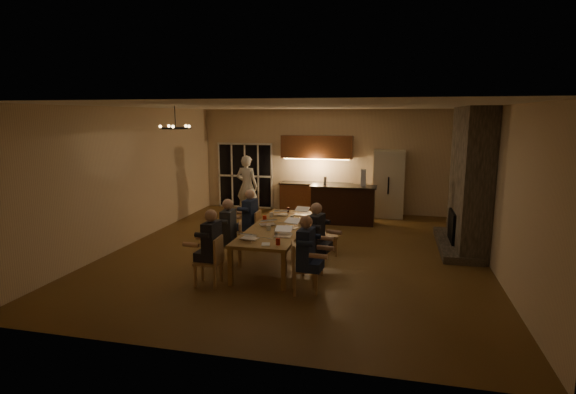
# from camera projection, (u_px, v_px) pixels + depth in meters

# --- Properties ---
(floor) EXTENTS (9.00, 9.00, 0.00)m
(floor) POSITION_uv_depth(u_px,v_px,m) (297.00, 252.00, 10.01)
(floor) COLOR brown
(floor) RESTS_ON ground
(back_wall) EXTENTS (8.00, 0.04, 3.20)m
(back_wall) POSITION_uv_depth(u_px,v_px,m) (327.00, 161.00, 14.04)
(back_wall) COLOR beige
(back_wall) RESTS_ON ground
(left_wall) EXTENTS (0.04, 9.00, 3.20)m
(left_wall) POSITION_uv_depth(u_px,v_px,m) (131.00, 176.00, 10.63)
(left_wall) COLOR beige
(left_wall) RESTS_ON ground
(right_wall) EXTENTS (0.04, 9.00, 3.20)m
(right_wall) POSITION_uv_depth(u_px,v_px,m) (497.00, 188.00, 8.81)
(right_wall) COLOR beige
(right_wall) RESTS_ON ground
(ceiling) EXTENTS (8.00, 9.00, 0.04)m
(ceiling) POSITION_uv_depth(u_px,v_px,m) (297.00, 105.00, 9.43)
(ceiling) COLOR white
(ceiling) RESTS_ON back_wall
(french_doors) EXTENTS (1.86, 0.08, 2.10)m
(french_doors) POSITION_uv_depth(u_px,v_px,m) (245.00, 176.00, 14.71)
(french_doors) COLOR black
(french_doors) RESTS_ON ground
(fireplace) EXTENTS (0.58, 2.50, 3.20)m
(fireplace) POSITION_uv_depth(u_px,v_px,m) (470.00, 179.00, 10.03)
(fireplace) COLOR #5E544A
(fireplace) RESTS_ON ground
(kitchenette) EXTENTS (2.24, 0.68, 2.40)m
(kitchenette) POSITION_uv_depth(u_px,v_px,m) (316.00, 175.00, 13.88)
(kitchenette) COLOR brown
(kitchenette) RESTS_ON ground
(refrigerator) EXTENTS (0.90, 0.68, 2.00)m
(refrigerator) POSITION_uv_depth(u_px,v_px,m) (389.00, 184.00, 13.37)
(refrigerator) COLOR beige
(refrigerator) RESTS_ON ground
(dining_table) EXTENTS (1.10, 3.23, 0.75)m
(dining_table) POSITION_uv_depth(u_px,v_px,m) (279.00, 243.00, 9.38)
(dining_table) COLOR #A48141
(dining_table) RESTS_ON ground
(bar_island) EXTENTS (1.84, 0.69, 1.08)m
(bar_island) POSITION_uv_depth(u_px,v_px,m) (343.00, 205.00, 12.61)
(bar_island) COLOR black
(bar_island) RESTS_ON ground
(chair_left_near) EXTENTS (0.46, 0.46, 0.89)m
(chair_left_near) POSITION_uv_depth(u_px,v_px,m) (208.00, 261.00, 8.02)
(chair_left_near) COLOR tan
(chair_left_near) RESTS_ON ground
(chair_left_mid) EXTENTS (0.55, 0.55, 0.89)m
(chair_left_mid) POSITION_uv_depth(u_px,v_px,m) (231.00, 244.00, 9.11)
(chair_left_mid) COLOR tan
(chair_left_mid) RESTS_ON ground
(chair_left_far) EXTENTS (0.45, 0.45, 0.89)m
(chair_left_far) POSITION_uv_depth(u_px,v_px,m) (250.00, 230.00, 10.18)
(chair_left_far) COLOR tan
(chair_left_far) RESTS_ON ground
(chair_right_near) EXTENTS (0.54, 0.54, 0.89)m
(chair_right_near) POSITION_uv_depth(u_px,v_px,m) (305.00, 268.00, 7.68)
(chair_right_near) COLOR tan
(chair_right_near) RESTS_ON ground
(chair_right_mid) EXTENTS (0.52, 0.52, 0.89)m
(chair_right_mid) POSITION_uv_depth(u_px,v_px,m) (313.00, 250.00, 8.66)
(chair_right_mid) COLOR tan
(chair_right_mid) RESTS_ON ground
(chair_right_far) EXTENTS (0.54, 0.54, 0.89)m
(chair_right_far) POSITION_uv_depth(u_px,v_px,m) (327.00, 235.00, 9.79)
(chair_right_far) COLOR tan
(chair_right_far) RESTS_ON ground
(person_left_near) EXTENTS (0.63, 0.63, 1.38)m
(person_left_near) POSITION_uv_depth(u_px,v_px,m) (212.00, 247.00, 8.02)
(person_left_near) COLOR #202229
(person_left_near) RESTS_ON ground
(person_right_near) EXTENTS (0.65, 0.65, 1.38)m
(person_right_near) POSITION_uv_depth(u_px,v_px,m) (306.00, 255.00, 7.54)
(person_right_near) COLOR navy
(person_right_near) RESTS_ON ground
(person_left_mid) EXTENTS (0.63, 0.63, 1.38)m
(person_left_mid) POSITION_uv_depth(u_px,v_px,m) (228.00, 233.00, 9.01)
(person_left_mid) COLOR #32363B
(person_left_mid) RESTS_ON ground
(person_right_mid) EXTENTS (0.71, 0.71, 1.38)m
(person_right_mid) POSITION_uv_depth(u_px,v_px,m) (316.00, 238.00, 8.61)
(person_right_mid) COLOR #202229
(person_right_mid) RESTS_ON ground
(person_left_far) EXTENTS (0.65, 0.65, 1.38)m
(person_left_far) POSITION_uv_depth(u_px,v_px,m) (250.00, 220.00, 10.13)
(person_left_far) COLOR navy
(person_left_far) RESTS_ON ground
(standing_person) EXTENTS (0.73, 0.53, 1.84)m
(standing_person) POSITION_uv_depth(u_px,v_px,m) (247.00, 186.00, 13.46)
(standing_person) COLOR silver
(standing_person) RESTS_ON ground
(chandelier) EXTENTS (0.63, 0.63, 0.03)m
(chandelier) POSITION_uv_depth(u_px,v_px,m) (176.00, 128.00, 9.23)
(chandelier) COLOR black
(chandelier) RESTS_ON ceiling
(laptop_a) EXTENTS (0.35, 0.32, 0.23)m
(laptop_a) POSITION_uv_depth(u_px,v_px,m) (249.00, 233.00, 8.31)
(laptop_a) COLOR silver
(laptop_a) RESTS_ON dining_table
(laptop_b) EXTENTS (0.33, 0.30, 0.23)m
(laptop_b) POSITION_uv_depth(u_px,v_px,m) (283.00, 231.00, 8.48)
(laptop_b) COLOR silver
(laptop_b) RESTS_ON dining_table
(laptop_c) EXTENTS (0.42, 0.40, 0.23)m
(laptop_c) POSITION_uv_depth(u_px,v_px,m) (267.00, 220.00, 9.38)
(laptop_c) COLOR silver
(laptop_c) RESTS_ON dining_table
(laptop_d) EXTENTS (0.39, 0.36, 0.23)m
(laptop_d) POSITION_uv_depth(u_px,v_px,m) (290.00, 222.00, 9.15)
(laptop_d) COLOR silver
(laptop_d) RESTS_ON dining_table
(laptop_e) EXTENTS (0.39, 0.37, 0.23)m
(laptop_e) POSITION_uv_depth(u_px,v_px,m) (281.00, 210.00, 10.32)
(laptop_e) COLOR silver
(laptop_e) RESTS_ON dining_table
(laptop_f) EXTENTS (0.36, 0.32, 0.23)m
(laptop_f) POSITION_uv_depth(u_px,v_px,m) (301.00, 210.00, 10.30)
(laptop_f) COLOR silver
(laptop_f) RESTS_ON dining_table
(mug_front) EXTENTS (0.09, 0.09, 0.10)m
(mug_front) POSITION_uv_depth(u_px,v_px,m) (269.00, 228.00, 8.95)
(mug_front) COLOR silver
(mug_front) RESTS_ON dining_table
(mug_mid) EXTENTS (0.07, 0.07, 0.10)m
(mug_mid) POSITION_uv_depth(u_px,v_px,m) (292.00, 218.00, 9.83)
(mug_mid) COLOR silver
(mug_mid) RESTS_ON dining_table
(mug_back) EXTENTS (0.09, 0.09, 0.10)m
(mug_back) POSITION_uv_depth(u_px,v_px,m) (271.00, 215.00, 10.12)
(mug_back) COLOR silver
(mug_back) RESTS_ON dining_table
(redcup_near) EXTENTS (0.08, 0.08, 0.12)m
(redcup_near) POSITION_uv_depth(u_px,v_px,m) (278.00, 242.00, 7.94)
(redcup_near) COLOR red
(redcup_near) RESTS_ON dining_table
(redcup_mid) EXTENTS (0.09, 0.09, 0.12)m
(redcup_mid) POSITION_uv_depth(u_px,v_px,m) (265.00, 218.00, 9.72)
(redcup_mid) COLOR red
(redcup_mid) RESTS_ON dining_table
(can_silver) EXTENTS (0.07, 0.07, 0.12)m
(can_silver) POSITION_uv_depth(u_px,v_px,m) (276.00, 231.00, 8.66)
(can_silver) COLOR #B2B2B7
(can_silver) RESTS_ON dining_table
(can_cola) EXTENTS (0.06, 0.06, 0.12)m
(can_cola) POSITION_uv_depth(u_px,v_px,m) (288.00, 210.00, 10.62)
(can_cola) COLOR #3F0F0C
(can_cola) RESTS_ON dining_table
(can_right) EXTENTS (0.07, 0.07, 0.12)m
(can_right) POSITION_uv_depth(u_px,v_px,m) (300.00, 221.00, 9.51)
(can_right) COLOR #B2B2B7
(can_right) RESTS_ON dining_table
(plate_near) EXTENTS (0.27, 0.27, 0.02)m
(plate_near) POSITION_uv_depth(u_px,v_px,m) (286.00, 234.00, 8.64)
(plate_near) COLOR silver
(plate_near) RESTS_ON dining_table
(plate_left) EXTENTS (0.23, 0.23, 0.02)m
(plate_left) POSITION_uv_depth(u_px,v_px,m) (250.00, 236.00, 8.50)
(plate_left) COLOR silver
(plate_left) RESTS_ON dining_table
(plate_far) EXTENTS (0.22, 0.22, 0.02)m
(plate_far) POSITION_uv_depth(u_px,v_px,m) (308.00, 219.00, 9.92)
(plate_far) COLOR silver
(plate_far) RESTS_ON dining_table
(notepad) EXTENTS (0.19, 0.23, 0.01)m
(notepad) POSITION_uv_depth(u_px,v_px,m) (266.00, 244.00, 7.97)
(notepad) COLOR white
(notepad) RESTS_ON dining_table
(bar_bottle) EXTENTS (0.08, 0.08, 0.24)m
(bar_bottle) POSITION_uv_depth(u_px,v_px,m) (325.00, 181.00, 12.55)
(bar_bottle) COLOR #99999E
(bar_bottle) RESTS_ON bar_island
(bar_blender) EXTENTS (0.16, 0.16, 0.46)m
(bar_blender) POSITION_uv_depth(u_px,v_px,m) (363.00, 178.00, 12.39)
(bar_blender) COLOR silver
(bar_blender) RESTS_ON bar_island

